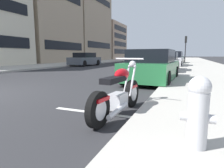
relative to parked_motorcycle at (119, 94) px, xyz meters
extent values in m
cube|color=#ADA89E|center=(11.95, -2.58, -0.35)|extent=(120.00, 4.40, 0.14)
cube|color=#ADA89E|center=(11.95, 12.20, -0.35)|extent=(120.00, 5.00, 0.14)
cube|color=silver|center=(-0.05, 0.32, -0.41)|extent=(0.12, 2.20, 0.01)
cylinder|color=black|center=(0.71, -0.06, -0.12)|extent=(0.61, 0.17, 0.60)
cylinder|color=silver|center=(0.71, -0.06, -0.12)|extent=(0.34, 0.15, 0.33)
cylinder|color=black|center=(-0.75, 0.08, -0.12)|extent=(0.61, 0.17, 0.60)
cylinder|color=silver|center=(-0.75, 0.08, -0.12)|extent=(0.34, 0.15, 0.33)
cube|color=silver|center=(-0.02, 0.01, -0.13)|extent=(0.42, 0.30, 0.30)
cube|color=black|center=(-0.20, 0.02, 0.30)|extent=(0.70, 0.28, 0.10)
ellipsoid|color=#B20C14|center=(0.16, -0.01, 0.36)|extent=(0.50, 0.28, 0.24)
cube|color=#B20C14|center=(-0.70, 0.07, 0.05)|extent=(0.38, 0.21, 0.06)
cube|color=#B20C14|center=(0.69, -0.06, 0.05)|extent=(0.33, 0.19, 0.06)
cylinder|color=silver|center=(0.57, 0.02, 0.20)|extent=(0.34, 0.08, 0.65)
cylinder|color=silver|center=(0.55, -0.12, 0.20)|extent=(0.34, 0.08, 0.65)
cylinder|color=silver|center=(0.53, -0.05, 0.66)|extent=(0.10, 0.62, 0.04)
sphere|color=silver|center=(0.73, -0.07, 0.54)|extent=(0.15, 0.15, 0.15)
cylinder|color=silver|center=(-0.34, -0.10, -0.22)|extent=(0.71, 0.16, 0.16)
cube|color=#236638|center=(4.83, 0.19, 0.09)|extent=(4.10, 1.97, 0.70)
cube|color=black|center=(4.61, 0.20, 0.70)|extent=(2.10, 1.73, 0.51)
cylinder|color=black|center=(6.19, 0.93, -0.11)|extent=(0.63, 0.25, 0.62)
cylinder|color=black|center=(6.11, -0.68, -0.11)|extent=(0.63, 0.25, 0.62)
cylinder|color=black|center=(3.55, 1.06, -0.11)|extent=(0.63, 0.25, 0.62)
cylinder|color=black|center=(3.47, -0.55, -0.11)|extent=(0.63, 0.25, 0.62)
cube|color=gray|center=(9.74, 0.28, 0.08)|extent=(4.08, 1.84, 0.68)
cube|color=black|center=(9.78, 0.28, 0.67)|extent=(1.95, 1.67, 0.48)
cylinder|color=black|center=(11.08, 1.08, -0.11)|extent=(0.62, 0.23, 0.62)
cylinder|color=black|center=(11.07, -0.55, -0.11)|extent=(0.62, 0.23, 0.62)
cylinder|color=black|center=(8.41, 1.12, -0.11)|extent=(0.62, 0.23, 0.62)
cylinder|color=black|center=(8.39, -0.51, -0.11)|extent=(0.62, 0.23, 0.62)
cube|color=silver|center=(16.11, 0.16, 0.11)|extent=(4.67, 1.87, 0.74)
cube|color=black|center=(16.00, 0.16, 0.77)|extent=(2.34, 1.67, 0.57)
cylinder|color=black|center=(17.65, 0.92, -0.11)|extent=(0.63, 0.23, 0.62)
cylinder|color=black|center=(17.62, -0.68, -0.11)|extent=(0.63, 0.23, 0.62)
cylinder|color=black|center=(14.60, 0.99, -0.11)|extent=(0.63, 0.23, 0.62)
cylinder|color=black|center=(14.56, -0.61, -0.11)|extent=(0.63, 0.23, 0.62)
cube|color=#236638|center=(22.40, 0.34, 0.13)|extent=(4.69, 2.06, 0.78)
cube|color=black|center=(22.40, 0.34, 0.79)|extent=(2.60, 1.78, 0.52)
cylinder|color=black|center=(23.97, 1.03, -0.11)|extent=(0.63, 0.26, 0.62)
cylinder|color=black|center=(23.86, -0.55, -0.11)|extent=(0.63, 0.26, 0.62)
cylinder|color=black|center=(20.95, 1.24, -0.11)|extent=(0.63, 0.26, 0.62)
cylinder|color=black|center=(20.84, -0.34, -0.11)|extent=(0.63, 0.26, 0.62)
cube|color=maroon|center=(30.92, 3.88, 0.35)|extent=(2.06, 5.30, 0.98)
cube|color=black|center=(30.90, 4.83, 1.20)|extent=(1.90, 2.03, 0.71)
cylinder|color=black|center=(29.99, 5.66, -0.04)|extent=(0.27, 0.76, 0.76)
cylinder|color=black|center=(31.79, 5.69, -0.04)|extent=(0.27, 0.76, 0.76)
cylinder|color=black|center=(30.04, 2.08, -0.04)|extent=(0.27, 0.76, 0.76)
cylinder|color=black|center=(31.84, 2.10, -0.04)|extent=(0.27, 0.76, 0.76)
cube|color=#4C515B|center=(14.50, 9.02, 0.10)|extent=(4.14, 1.99, 0.73)
cube|color=black|center=(14.47, 9.03, 0.71)|extent=(2.19, 1.72, 0.49)
cylinder|color=black|center=(13.12, 8.33, -0.11)|extent=(0.63, 0.26, 0.62)
cylinder|color=black|center=(13.22, 9.90, -0.11)|extent=(0.63, 0.26, 0.62)
cylinder|color=black|center=(15.78, 8.15, -0.11)|extent=(0.63, 0.26, 0.62)
cylinder|color=black|center=(15.88, 9.72, -0.11)|extent=(0.63, 0.26, 0.62)
cylinder|color=#B7B7BC|center=(-1.17, -1.34, 0.03)|extent=(0.22, 0.22, 0.63)
sphere|color=#B7B7BC|center=(-1.17, -1.34, 0.41)|extent=(0.24, 0.24, 0.24)
cylinder|color=#B7B7BC|center=(-1.17, -1.20, 0.07)|extent=(0.10, 0.08, 0.10)
cylinder|color=#B7B7BC|center=(-1.17, -1.48, 0.07)|extent=(0.10, 0.08, 0.10)
cylinder|color=black|center=(24.02, -0.83, 1.44)|extent=(0.12, 0.12, 3.44)
cube|color=black|center=(24.02, -0.83, 2.74)|extent=(0.28, 0.28, 0.85)
sphere|color=red|center=(24.17, -0.83, 2.98)|extent=(0.14, 0.14, 0.14)
sphere|color=gold|center=(24.17, -0.83, 2.72)|extent=(0.14, 0.14, 0.14)
sphere|color=green|center=(24.17, -0.83, 2.46)|extent=(0.14, 0.14, 0.14)
cube|color=tan|center=(18.87, 19.57, 4.94)|extent=(9.87, 10.14, 10.72)
cube|color=black|center=(18.87, 14.47, 1.94)|extent=(8.29, 0.06, 1.10)
cube|color=tan|center=(30.00, 20.44, 6.27)|extent=(11.59, 11.88, 13.38)
cube|color=black|center=(30.00, 14.47, 2.52)|extent=(9.73, 0.06, 1.10)
cube|color=tan|center=(41.89, 20.10, 4.01)|extent=(10.18, 11.20, 8.86)
cube|color=black|center=(41.89, 14.47, 1.53)|extent=(8.55, 0.06, 1.10)
cube|color=black|center=(41.89, 14.47, 3.36)|extent=(8.55, 0.06, 1.10)
cube|color=black|center=(41.89, 14.47, 5.19)|extent=(8.55, 0.06, 1.10)
cube|color=black|center=(41.89, 14.47, 7.02)|extent=(8.55, 0.06, 1.10)
camera|label=1|loc=(-3.37, -1.20, 0.75)|focal=30.35mm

